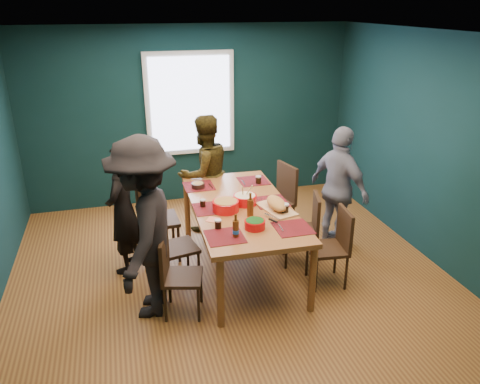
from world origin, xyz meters
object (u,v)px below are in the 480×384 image
at_px(chair_left_far, 150,214).
at_px(person_back, 205,174).
at_px(chair_left_near, 174,270).
at_px(bowl_salad, 226,206).
at_px(chair_left_mid, 170,242).
at_px(chair_right_far, 280,195).
at_px(cutting_board, 276,205).
at_px(person_far_left, 123,210).
at_px(bowl_herbs, 255,224).
at_px(chair_right_mid, 307,224).
at_px(chair_right_near, 335,241).
at_px(person_right, 339,189).
at_px(dining_table, 241,211).
at_px(person_near_left, 144,229).
at_px(bowl_dumpling, 245,199).

height_order(chair_left_far, person_back, person_back).
relative_size(chair_left_near, person_back, 0.53).
bearing_deg(bowl_salad, chair_left_mid, -179.46).
height_order(chair_right_far, cutting_board, chair_right_far).
xyz_separation_m(person_far_left, bowl_herbs, (1.29, -0.96, 0.11)).
relative_size(chair_left_near, chair_right_mid, 0.97).
relative_size(chair_right_near, bowl_salad, 3.03).
relative_size(chair_left_mid, chair_right_far, 0.91).
distance_m(chair_right_far, bowl_herbs, 1.59).
bearing_deg(person_right, chair_right_far, 29.94).
xyz_separation_m(chair_right_near, person_far_left, (-2.24, 0.92, 0.24)).
xyz_separation_m(dining_table, bowl_herbs, (-0.02, -0.60, 0.13)).
relative_size(dining_table, person_far_left, 1.44).
height_order(dining_table, bowl_salad, bowl_salad).
distance_m(chair_right_near, bowl_salad, 1.28).
height_order(chair_left_far, bowl_salad, chair_left_far).
bearing_deg(bowl_salad, person_right, 12.35).
bearing_deg(chair_right_near, person_right, 68.64).
bearing_deg(person_right, person_back, 39.21).
bearing_deg(chair_left_near, chair_right_near, 17.86).
bearing_deg(person_near_left, bowl_herbs, 103.26).
relative_size(chair_right_far, person_far_left, 0.64).
bearing_deg(dining_table, cutting_board, -32.11).
relative_size(chair_left_far, bowl_herbs, 4.84).
xyz_separation_m(person_near_left, bowl_herbs, (1.10, -0.07, -0.05)).
distance_m(bowl_dumpling, cutting_board, 0.39).
distance_m(chair_left_near, person_far_left, 1.14).
bearing_deg(chair_left_mid, person_right, -2.73).
bearing_deg(person_far_left, person_right, 111.62).
distance_m(chair_right_far, bowl_salad, 1.33).
distance_m(dining_table, chair_right_near, 1.11).
relative_size(chair_left_near, bowl_salad, 2.90).
xyz_separation_m(chair_left_far, chair_right_far, (1.75, 0.23, -0.03)).
height_order(chair_left_mid, bowl_dumpling, bowl_dumpling).
bearing_deg(person_back, chair_right_near, 100.28).
xyz_separation_m(chair_left_far, chair_left_mid, (0.16, -0.64, -0.08)).
distance_m(person_far_left, cutting_board, 1.76).
bearing_deg(person_back, chair_right_mid, 106.22).
bearing_deg(bowl_salad, chair_left_far, 141.39).
distance_m(chair_left_far, bowl_salad, 1.06).
bearing_deg(dining_table, chair_right_mid, -2.85).
height_order(chair_left_far, chair_right_far, chair_left_far).
distance_m(chair_right_far, chair_right_near, 1.33).
distance_m(chair_right_near, person_right, 0.94).
xyz_separation_m(chair_left_far, cutting_board, (1.35, -0.76, 0.28)).
distance_m(chair_left_mid, person_right, 2.23).
bearing_deg(chair_left_far, cutting_board, -32.04).
relative_size(dining_table, bowl_herbs, 10.27).
height_order(chair_left_mid, bowl_herbs, bowl_herbs).
distance_m(dining_table, bowl_dumpling, 0.15).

